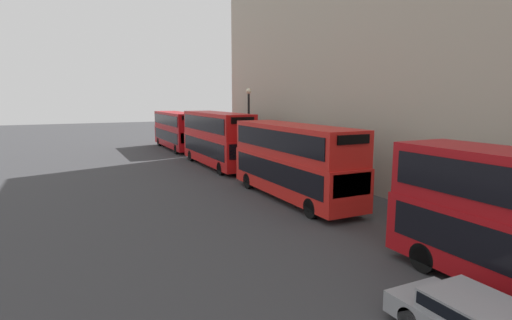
{
  "coord_description": "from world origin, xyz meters",
  "views": [
    {
      "loc": [
        -10.1,
        0.14,
        5.76
      ],
      "look_at": [
        0.48,
        21.82,
        2.01
      ],
      "focal_mm": 28.0,
      "sensor_mm": 36.0,
      "label": 1
    }
  ],
  "objects_px": {
    "bus_second_in_queue": "(293,158)",
    "bus_trailing": "(177,129)",
    "bus_third_in_queue": "(217,137)",
    "pedestrian": "(284,167)"
  },
  "relations": [
    {
      "from": "bus_second_in_queue",
      "to": "bus_trailing",
      "type": "distance_m",
      "value": 25.31
    },
    {
      "from": "bus_second_in_queue",
      "to": "bus_trailing",
      "type": "relative_size",
      "value": 0.92
    },
    {
      "from": "bus_second_in_queue",
      "to": "bus_third_in_queue",
      "type": "relative_size",
      "value": 0.96
    },
    {
      "from": "bus_second_in_queue",
      "to": "pedestrian",
      "type": "distance_m",
      "value": 6.37
    },
    {
      "from": "bus_second_in_queue",
      "to": "bus_trailing",
      "type": "bearing_deg",
      "value": 90.0
    },
    {
      "from": "bus_second_in_queue",
      "to": "bus_third_in_queue",
      "type": "bearing_deg",
      "value": 90.0
    },
    {
      "from": "bus_trailing",
      "to": "pedestrian",
      "type": "bearing_deg",
      "value": -82.3
    },
    {
      "from": "bus_third_in_queue",
      "to": "pedestrian",
      "type": "distance_m",
      "value": 7.48
    },
    {
      "from": "bus_third_in_queue",
      "to": "bus_trailing",
      "type": "bearing_deg",
      "value": 90.0
    },
    {
      "from": "pedestrian",
      "to": "bus_third_in_queue",
      "type": "bearing_deg",
      "value": 111.51
    }
  ]
}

